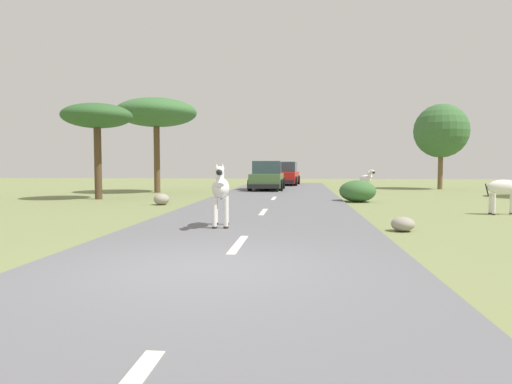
{
  "coord_description": "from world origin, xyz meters",
  "views": [
    {
      "loc": [
        1.4,
        -6.51,
        1.56
      ],
      "look_at": [
        0.04,
        7.69,
        0.71
      ],
      "focal_mm": 31.98,
      "sensor_mm": 36.0,
      "label": 1
    }
  ],
  "objects": [
    {
      "name": "road",
      "position": [
        0.25,
        0.0,
        0.03
      ],
      "size": [
        6.0,
        64.0,
        0.05
      ],
      "primitive_type": "cube",
      "color": "slate",
      "rests_on": "ground_plane"
    },
    {
      "name": "lane_markings",
      "position": [
        0.25,
        -1.0,
        0.05
      ],
      "size": [
        0.16,
        56.0,
        0.01
      ],
      "color": "silver",
      "rests_on": "road"
    },
    {
      "name": "zebra_0",
      "position": [
        -0.5,
        4.37,
        0.97
      ],
      "size": [
        0.57,
        1.64,
        1.55
      ],
      "rotation": [
        0.0,
        0.0,
        3.28
      ],
      "color": "silver",
      "rests_on": "road"
    },
    {
      "name": "rock_1",
      "position": [
        3.83,
        4.4,
        0.17
      ],
      "size": [
        0.55,
        0.57,
        0.34
      ],
      "primitive_type": "ellipsoid",
      "color": "gray",
      "rests_on": "ground_plane"
    },
    {
      "name": "zebra_2",
      "position": [
        4.63,
        16.09,
        0.82
      ],
      "size": [
        0.71,
        1.41,
        1.38
      ],
      "rotation": [
        0.0,
        0.0,
        3.47
      ],
      "color": "silver",
      "rests_on": "ground_plane"
    },
    {
      "name": "tree_3",
      "position": [
        -6.58,
        18.46,
        4.44
      ],
      "size": [
        4.49,
        4.49,
        5.26
      ],
      "color": "brown",
      "rests_on": "ground_plane"
    },
    {
      "name": "car_0",
      "position": [
        0.32,
        27.85,
        0.85
      ],
      "size": [
        2.25,
        4.45,
        1.74
      ],
      "rotation": [
        0.0,
        0.0,
        3.07
      ],
      "color": "red",
      "rests_on": "road"
    },
    {
      "name": "bush_2",
      "position": [
        3.84,
        12.92,
        0.46
      ],
      "size": [
        1.53,
        1.37,
        0.92
      ],
      "primitive_type": "ellipsoid",
      "color": "#386633",
      "rests_on": "ground_plane"
    },
    {
      "name": "tree_2",
      "position": [
        10.4,
        23.71,
        3.72
      ],
      "size": [
        3.42,
        3.42,
        5.44
      ],
      "color": "brown",
      "rests_on": "ground_plane"
    },
    {
      "name": "rock_0",
      "position": [
        -3.96,
        10.77,
        0.22
      ],
      "size": [
        0.6,
        0.66,
        0.44
      ],
      "primitive_type": "ellipsoid",
      "color": "gray",
      "rests_on": "ground_plane"
    },
    {
      "name": "zebra_1",
      "position": [
        7.83,
        8.38,
        0.85
      ],
      "size": [
        1.51,
        0.41,
        1.42
      ],
      "rotation": [
        0.0,
        0.0,
        4.73
      ],
      "color": "silver",
      "rests_on": "ground_plane"
    },
    {
      "name": "car_1",
      "position": [
        -0.55,
        21.06,
        0.85
      ],
      "size": [
        2.06,
        4.36,
        1.74
      ],
      "rotation": [
        0.0,
        0.0,
        3.13
      ],
      "color": "#476B38",
      "rests_on": "road"
    },
    {
      "name": "ground_plane",
      "position": [
        0.0,
        0.0,
        0.0
      ],
      "size": [
        90.0,
        90.0,
        0.0
      ],
      "primitive_type": "plane",
      "color": "olive"
    },
    {
      "name": "tree_0",
      "position": [
        -7.7,
        13.38,
        3.7
      ],
      "size": [
        3.13,
        3.13,
        4.32
      ],
      "color": "#4C3823",
      "rests_on": "ground_plane"
    }
  ]
}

